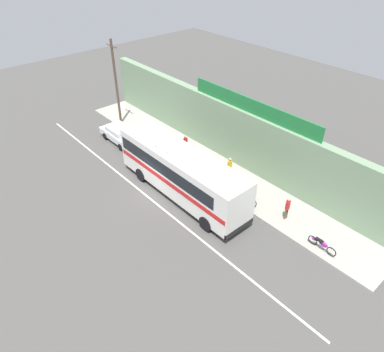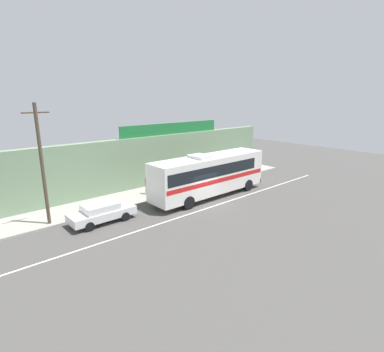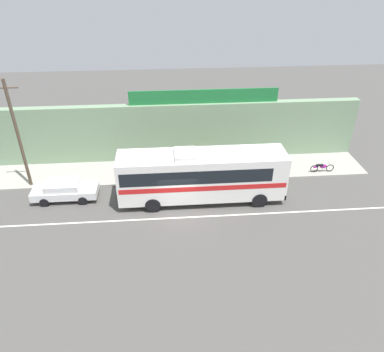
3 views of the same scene
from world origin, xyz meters
The scene contains 13 objects.
ground_plane centered at (0.00, 0.00, 0.00)m, with size 70.00×70.00×0.00m, color #4F4C49.
sidewalk_slab centered at (0.00, 5.20, 0.07)m, with size 30.00×3.60×0.14m, color #A8A399.
storefront_facade centered at (0.00, 7.35, 2.40)m, with size 30.00×0.70×4.80m, color gray.
storefront_billboard centered at (2.46, 7.35, 5.35)m, with size 11.63×0.12×1.10m, color #1E7538.
road_center_stripe centered at (0.00, -0.80, 0.00)m, with size 30.00×0.14×0.01m, color silver.
intercity_bus centered at (1.61, 1.22, 2.07)m, with size 11.29×2.65×3.78m.
parked_car centered at (-7.83, 2.08, 0.74)m, with size 4.46×1.90×1.37m.
utility_pole centered at (-10.76, 3.92, 4.25)m, with size 1.60×0.22×7.95m.
motorcycle_orange centered at (11.42, 3.97, 0.57)m, with size 1.88×0.56×0.94m.
motorcycle_blue centered at (5.41, 3.97, 0.57)m, with size 1.89×0.56×0.94m.
pedestrian_near_shop centered at (2.52, 5.31, 1.12)m, with size 0.30×0.48×1.68m.
pedestrian_by_curb centered at (-2.28, 4.97, 1.13)m, with size 0.30×0.48×1.70m.
pedestrian_far_right centered at (8.32, 4.65, 1.13)m, with size 0.30×0.48×1.70m.
Camera 2 is at (-16.05, -16.75, 8.47)m, focal length 28.43 mm.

